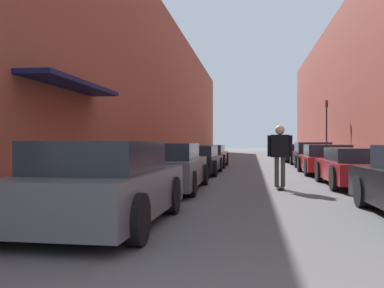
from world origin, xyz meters
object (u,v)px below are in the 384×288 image
(parked_car_left_2, at_px, (196,160))
(parked_car_right_2, at_px, (326,160))
(parked_car_left_1, at_px, (165,167))
(parked_car_right_1, at_px, (356,167))
(parked_car_right_3, at_px, (312,155))
(parked_car_left_3, at_px, (208,156))
(parked_car_right_4, at_px, (299,153))
(traffic_light, at_px, (327,124))
(skateboarder, at_px, (280,150))
(parked_car_left_0, at_px, (102,185))

(parked_car_left_2, bearing_deg, parked_car_right_2, 6.94)
(parked_car_left_1, distance_m, parked_car_right_1, 5.78)
(parked_car_left_1, relative_size, parked_car_right_3, 1.08)
(parked_car_left_3, distance_m, parked_car_right_1, 11.01)
(parked_car_right_4, relative_size, traffic_light, 1.13)
(skateboarder, distance_m, traffic_light, 17.46)
(parked_car_left_2, relative_size, parked_car_right_2, 1.09)
(parked_car_left_2, bearing_deg, parked_car_left_3, 90.60)
(parked_car_left_1, bearing_deg, skateboarder, 10.64)
(parked_car_right_2, distance_m, parked_car_right_4, 10.88)
(parked_car_left_2, xyz_separation_m, parked_car_left_3, (-0.06, 5.28, 0.01))
(parked_car_left_1, relative_size, parked_car_right_1, 1.08)
(parked_car_left_0, distance_m, parked_car_right_1, 8.78)
(parked_car_left_0, distance_m, skateboarder, 6.60)
(parked_car_right_2, xyz_separation_m, traffic_light, (1.85, 10.93, 1.93))
(parked_car_left_0, bearing_deg, parked_car_right_2, 65.03)
(parked_car_left_0, bearing_deg, parked_car_left_2, 89.52)
(parked_car_left_2, bearing_deg, traffic_light, 58.04)
(parked_car_left_3, distance_m, traffic_light, 9.82)
(parked_car_left_2, xyz_separation_m, parked_car_right_1, (5.43, -4.26, 0.01))
(parked_car_right_3, xyz_separation_m, parked_car_right_4, (-0.13, 5.33, -0.06))
(parked_car_right_3, distance_m, traffic_light, 5.94)
(parked_car_right_2, distance_m, parked_car_right_3, 5.56)
(parked_car_right_3, bearing_deg, traffic_light, 72.73)
(traffic_light, bearing_deg, parked_car_left_1, -112.72)
(parked_car_left_2, xyz_separation_m, parked_car_right_4, (5.42, 11.54, -0.00))
(parked_car_right_4, distance_m, traffic_light, 2.67)
(parked_car_right_1, bearing_deg, parked_car_left_1, -163.27)
(parked_car_right_2, distance_m, traffic_light, 11.25)
(parked_car_right_3, bearing_deg, skateboarder, -102.06)
(parked_car_left_1, height_order, parked_car_right_2, parked_car_left_1)
(parked_car_left_3, relative_size, parked_car_right_4, 1.07)
(parked_car_right_2, bearing_deg, parked_car_right_3, 88.12)
(parked_car_left_1, relative_size, parked_car_right_4, 1.05)
(parked_car_left_2, relative_size, parked_car_right_3, 1.06)
(parked_car_left_0, relative_size, parked_car_right_4, 0.91)
(parked_car_right_3, bearing_deg, parked_car_left_2, -131.83)
(parked_car_right_2, bearing_deg, traffic_light, 80.37)
(parked_car_left_3, height_order, parked_car_right_4, parked_car_right_4)
(parked_car_left_2, relative_size, parked_car_right_4, 1.02)
(parked_car_left_1, bearing_deg, parked_car_right_2, 50.22)
(parked_car_left_1, bearing_deg, parked_car_left_3, 89.75)
(parked_car_left_3, bearing_deg, parked_car_left_2, -89.40)
(parked_car_left_0, height_order, parked_car_right_2, parked_car_left_0)
(parked_car_left_1, distance_m, parked_car_right_2, 8.56)
(skateboarder, bearing_deg, traffic_light, 76.26)
(parked_car_right_4, relative_size, skateboarder, 2.46)
(parked_car_left_1, xyz_separation_m, parked_car_left_2, (0.10, 5.92, -0.06))
(parked_car_left_0, relative_size, parked_car_left_1, 0.87)
(parked_car_left_0, relative_size, parked_car_right_1, 0.94)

